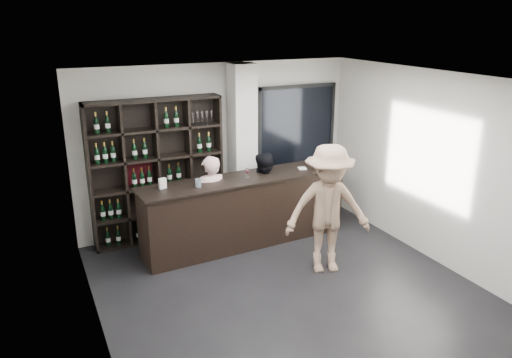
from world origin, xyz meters
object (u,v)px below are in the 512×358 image
wine_shelf (157,171)px  taster_black (262,196)px  tasting_counter (246,211)px  taster_pink (211,203)px  customer (328,209)px

wine_shelf → taster_black: 1.79m
tasting_counter → wine_shelf: bearing=143.1°
wine_shelf → taster_pink: 1.06m
tasting_counter → taster_black: taster_black is taller
wine_shelf → customer: 2.92m
taster_black → taster_pink: bearing=-21.5°
taster_black → customer: size_ratio=0.77×
tasting_counter → taster_pink: bearing=166.6°
tasting_counter → taster_black: size_ratio=2.36×
taster_black → tasting_counter: bearing=-5.5°
wine_shelf → taster_black: wine_shelf is taller
tasting_counter → customer: size_ratio=1.82×
customer → wine_shelf: bearing=150.4°
customer → taster_black: bearing=122.4°
tasting_counter → taster_pink: taster_pink is taller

